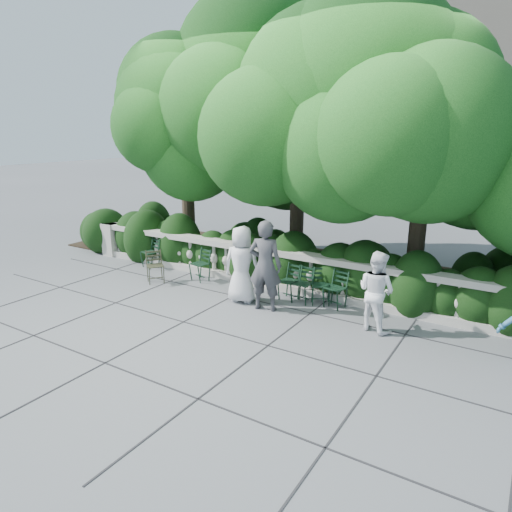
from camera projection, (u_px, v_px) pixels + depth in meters
The scene contains 14 objects.
ground at pixel (232, 311), 9.85m from camera, with size 90.00×90.00×0.00m, color #53555A.
balustrade at pixel (273, 269), 11.19m from camera, with size 12.00×0.44×1.00m.
shrub_hedge at pixel (295, 275), 12.30m from camera, with size 15.00×2.60×1.70m, color black, non-canonical shape.
tree_canopy at pixel (328, 122), 11.05m from camera, with size 15.04×6.52×6.78m.
chair_a at pixel (196, 282), 11.76m from camera, with size 0.44×0.48×0.84m, color black, non-canonical shape.
chair_b at pixel (147, 268), 12.88m from camera, with size 0.44×0.48×0.84m, color black, non-canonical shape.
chair_c at pixel (331, 309), 9.96m from camera, with size 0.44×0.48×0.84m, color black, non-canonical shape.
chair_d at pixel (285, 301), 10.41m from camera, with size 0.44×0.48×0.84m, color black, non-canonical shape.
chair_e at pixel (298, 304), 10.23m from camera, with size 0.44×0.48×0.84m, color black, non-canonical shape.
chair_f at pixel (321, 306), 10.12m from camera, with size 0.44×0.48×0.84m, color black, non-canonical shape.
chair_weathered at pixel (157, 284), 11.57m from camera, with size 0.44×0.48×0.84m, color black, non-canonical shape.
person_businessman at pixel (242, 264), 10.19m from camera, with size 0.86×0.56×1.75m, color silver.
person_woman_grey at pixel (265, 266), 9.70m from camera, with size 0.72×0.47×1.98m, color #3D3D41.
person_casual_man at pixel (376, 291), 8.75m from camera, with size 0.77×0.60×1.58m, color white.
Camera 1 is at (5.30, -7.50, 3.78)m, focal length 32.00 mm.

